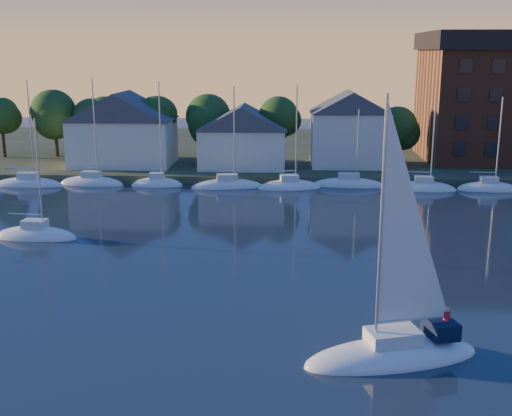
# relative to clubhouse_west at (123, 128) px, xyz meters

# --- Properties ---
(ground) EXTENTS (260.00, 260.00, 0.00)m
(ground) POSITION_rel_clubhouse_west_xyz_m (22.00, -58.00, -5.93)
(ground) COLOR black
(ground) RESTS_ON ground
(shoreline_land) EXTENTS (160.00, 50.00, 2.00)m
(shoreline_land) POSITION_rel_clubhouse_west_xyz_m (22.00, 17.00, -5.93)
(shoreline_land) COLOR #2E3820
(shoreline_land) RESTS_ON ground
(wooden_dock) EXTENTS (120.00, 3.00, 1.00)m
(wooden_dock) POSITION_rel_clubhouse_west_xyz_m (22.00, -6.00, -5.93)
(wooden_dock) COLOR brown
(wooden_dock) RESTS_ON ground
(clubhouse_west) EXTENTS (13.65, 9.45, 9.64)m
(clubhouse_west) POSITION_rel_clubhouse_west_xyz_m (0.00, 0.00, 0.00)
(clubhouse_west) COLOR silver
(clubhouse_west) RESTS_ON shoreline_land
(clubhouse_centre) EXTENTS (11.55, 8.40, 8.08)m
(clubhouse_centre) POSITION_rel_clubhouse_west_xyz_m (16.00, -1.00, -0.80)
(clubhouse_centre) COLOR silver
(clubhouse_centre) RESTS_ON shoreline_land
(clubhouse_east) EXTENTS (10.50, 8.40, 9.80)m
(clubhouse_east) POSITION_rel_clubhouse_west_xyz_m (30.00, 1.00, 0.07)
(clubhouse_east) COLOR silver
(clubhouse_east) RESTS_ON shoreline_land
(tree_line) EXTENTS (93.40, 5.40, 8.90)m
(tree_line) POSITION_rel_clubhouse_west_xyz_m (24.00, 5.00, 1.24)
(tree_line) COLOR #332017
(tree_line) RESTS_ON shoreline_land
(moored_fleet) EXTENTS (95.50, 2.40, 12.05)m
(moored_fleet) POSITION_rel_clubhouse_west_xyz_m (26.00, -9.00, -5.83)
(moored_fleet) COLOR silver
(moored_fleet) RESTS_ON ground
(hero_sailboat) EXTENTS (10.17, 5.61, 14.96)m
(hero_sailboat) POSITION_rel_clubhouse_west_xyz_m (27.62, -52.81, -5.32)
(hero_sailboat) COLOR silver
(hero_sailboat) RESTS_ON ground
(drifting_sailboat_left) EXTENTS (7.44, 2.82, 11.46)m
(drifting_sailboat_left) POSITION_rel_clubhouse_west_xyz_m (0.12, -31.69, -5.84)
(drifting_sailboat_left) COLOR silver
(drifting_sailboat_left) RESTS_ON ground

